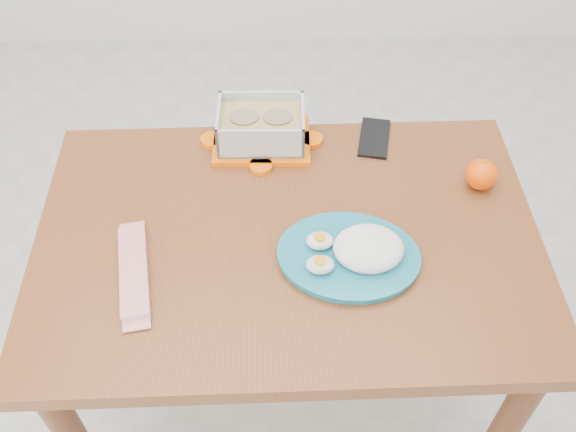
{
  "coord_description": "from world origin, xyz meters",
  "views": [
    {
      "loc": [
        0.05,
        -0.97,
        1.77
      ],
      "look_at": [
        0.06,
        -0.12,
        0.81
      ],
      "focal_mm": 40.0,
      "sensor_mm": 36.0,
      "label": 1
    }
  ],
  "objects_px": {
    "dining_table": "(288,269)",
    "orange_fruit": "(481,174)",
    "food_container": "(261,127)",
    "rice_plate": "(355,252)",
    "smartphone": "(374,138)"
  },
  "relations": [
    {
      "from": "rice_plate",
      "to": "smartphone",
      "type": "bearing_deg",
      "value": 84.96
    },
    {
      "from": "food_container",
      "to": "rice_plate",
      "type": "height_order",
      "value": "food_container"
    },
    {
      "from": "dining_table",
      "to": "smartphone",
      "type": "xyz_separation_m",
      "value": [
        0.21,
        0.29,
        0.12
      ]
    },
    {
      "from": "food_container",
      "to": "orange_fruit",
      "type": "bearing_deg",
      "value": -16.75
    },
    {
      "from": "rice_plate",
      "to": "smartphone",
      "type": "height_order",
      "value": "rice_plate"
    },
    {
      "from": "orange_fruit",
      "to": "smartphone",
      "type": "relative_size",
      "value": 0.51
    },
    {
      "from": "dining_table",
      "to": "smartphone",
      "type": "height_order",
      "value": "smartphone"
    },
    {
      "from": "rice_plate",
      "to": "smartphone",
      "type": "distance_m",
      "value": 0.37
    },
    {
      "from": "dining_table",
      "to": "smartphone",
      "type": "relative_size",
      "value": 7.84
    },
    {
      "from": "food_container",
      "to": "orange_fruit",
      "type": "height_order",
      "value": "food_container"
    },
    {
      "from": "rice_plate",
      "to": "smartphone",
      "type": "xyz_separation_m",
      "value": [
        0.08,
        0.36,
        -0.02
      ]
    },
    {
      "from": "dining_table",
      "to": "orange_fruit",
      "type": "height_order",
      "value": "orange_fruit"
    },
    {
      "from": "rice_plate",
      "to": "food_container",
      "type": "bearing_deg",
      "value": 125.41
    },
    {
      "from": "food_container",
      "to": "rice_plate",
      "type": "bearing_deg",
      "value": -61.16
    },
    {
      "from": "dining_table",
      "to": "rice_plate",
      "type": "height_order",
      "value": "rice_plate"
    }
  ]
}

